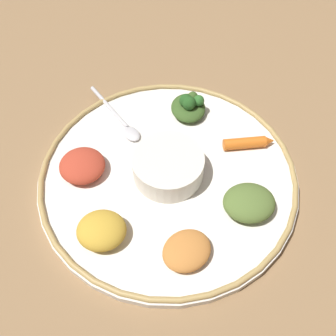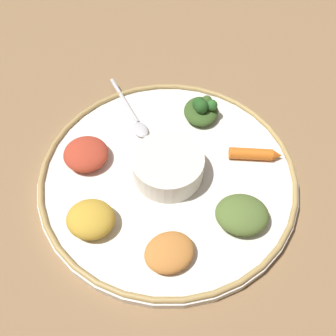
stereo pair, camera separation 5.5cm
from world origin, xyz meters
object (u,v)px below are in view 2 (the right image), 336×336
object	(u,v)px
spoon	(134,116)
greens_pile	(202,109)
center_bowl	(168,166)
carrot_near_spoon	(255,154)

from	to	relation	value
spoon	greens_pile	xyz separation A→B (m)	(-0.05, -0.10, 0.01)
spoon	greens_pile	distance (m)	0.11
center_bowl	carrot_near_spoon	bearing A→B (deg)	-105.39
spoon	carrot_near_spoon	xyz separation A→B (m)	(-0.16, -0.13, 0.00)
spoon	greens_pile	world-z (taller)	greens_pile
greens_pile	center_bowl	bearing A→B (deg)	126.44
greens_pile	carrot_near_spoon	distance (m)	0.12
center_bowl	greens_pile	distance (m)	0.13
spoon	carrot_near_spoon	size ratio (longest dim) A/B	1.93
center_bowl	greens_pile	world-z (taller)	greens_pile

